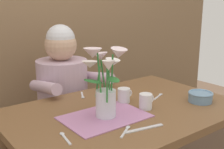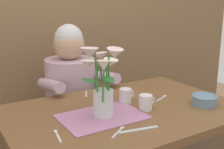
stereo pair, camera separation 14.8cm
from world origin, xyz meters
name	(u,v)px [view 1 (the left image)]	position (x,y,z in m)	size (l,w,h in m)	color
wood_panel_backdrop	(36,5)	(0.00, 1.05, 1.25)	(4.00, 0.10, 2.50)	brown
dining_table	(124,126)	(0.00, 0.00, 0.64)	(1.20, 0.80, 0.74)	brown
seated_person	(64,108)	(-0.03, 0.62, 0.56)	(0.45, 0.47, 1.14)	#4C4C56
striped_placemat	(105,117)	(-0.15, -0.03, 0.74)	(0.40, 0.28, 0.01)	#B275A3
flower_vase	(104,81)	(-0.15, -0.03, 0.92)	(0.22, 0.26, 0.35)	silver
ceramic_bowl	(200,97)	(0.40, -0.17, 0.77)	(0.14, 0.14, 0.06)	#6689A8
dinner_knife	(144,128)	(-0.09, -0.24, 0.74)	(0.19, 0.02, 0.01)	silver
ceramic_mug	(146,101)	(0.09, -0.07, 0.78)	(0.09, 0.07, 0.08)	silver
coffee_cup	(124,95)	(0.06, 0.08, 0.78)	(0.09, 0.07, 0.08)	silver
spoon_0	(159,96)	(0.29, 0.03, 0.74)	(0.12, 0.06, 0.01)	silver
spoon_1	(64,136)	(-0.40, -0.10, 0.74)	(0.03, 0.12, 0.01)	silver
spoon_2	(83,96)	(-0.07, 0.30, 0.74)	(0.07, 0.11, 0.01)	silver
spoon_3	(126,130)	(-0.16, -0.20, 0.74)	(0.11, 0.08, 0.01)	silver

